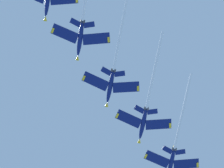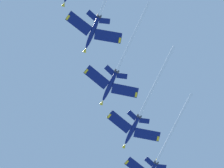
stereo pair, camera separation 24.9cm
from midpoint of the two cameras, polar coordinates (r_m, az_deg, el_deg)
jet_lead at (r=158.99m, az=8.16°, el=-8.05°), size 30.56×30.34×13.89m
jet_second at (r=152.69m, az=4.58°, el=-2.80°), size 29.68×29.94×13.79m
jet_third at (r=148.59m, az=0.20°, el=1.66°), size 28.25×28.70×13.07m
jet_fourth at (r=146.03m, az=-3.67°, el=8.80°), size 30.67×30.35×13.42m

